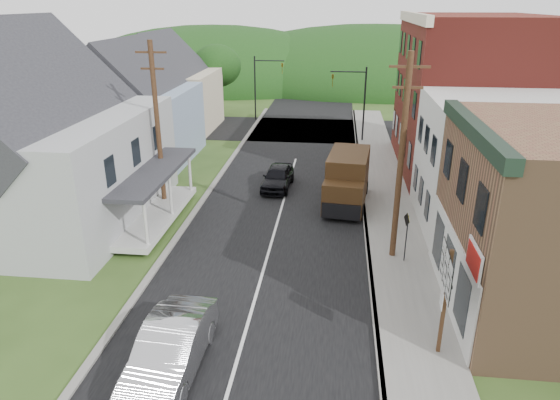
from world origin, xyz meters
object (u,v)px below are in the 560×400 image
(route_sign_cluster, at_px, (445,287))
(delivery_van, at_px, (347,180))
(silver_sedan, at_px, (171,349))
(dark_sedan, at_px, (278,177))
(warning_sign, at_px, (406,230))

(route_sign_cluster, bearing_deg, delivery_van, 106.37)
(silver_sedan, relative_size, dark_sedan, 1.21)
(dark_sedan, relative_size, warning_sign, 1.79)
(dark_sedan, relative_size, delivery_van, 0.76)
(silver_sedan, distance_m, dark_sedan, 16.76)
(dark_sedan, bearing_deg, route_sign_cluster, -61.72)
(delivery_van, xyz_separation_m, warning_sign, (2.47, -6.58, 0.13))
(silver_sedan, bearing_deg, dark_sedan, 86.80)
(route_sign_cluster, xyz_separation_m, warning_sign, (-0.37, 6.09, -0.94))
(delivery_van, distance_m, warning_sign, 7.03)
(dark_sedan, distance_m, delivery_van, 4.83)
(silver_sedan, height_order, dark_sedan, silver_sedan)
(silver_sedan, xyz_separation_m, route_sign_cluster, (8.32, 1.75, 1.73))
(silver_sedan, bearing_deg, warning_sign, 45.86)
(silver_sedan, relative_size, delivery_van, 0.92)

